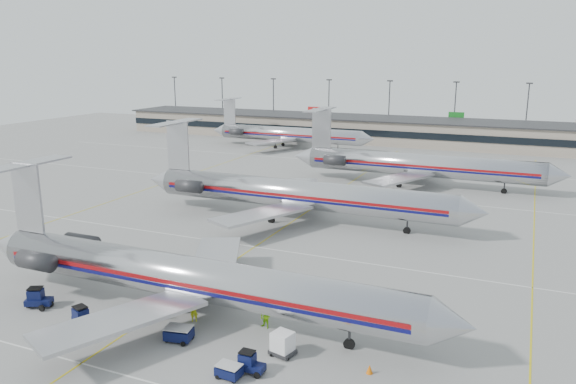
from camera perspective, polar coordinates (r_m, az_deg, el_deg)
The scene contains 18 objects.
ground at distance 58.02m, azimuth -7.89°, elevation -8.52°, with size 260.00×260.00×0.00m, color gray.
apron_markings at distance 66.17m, azimuth -3.38°, elevation -5.58°, with size 160.00×0.15×0.02m, color silver.
terminal at distance 147.60m, azimuth 12.27°, elevation 6.07°, with size 162.00×17.00×6.25m.
light_mast_row at distance 160.75m, azimuth 13.38°, elevation 8.55°, with size 163.60×0.40×15.28m.
jet_foreground at distance 49.15m, azimuth -10.56°, elevation -8.38°, with size 46.28×27.25×12.11m.
jet_second_row at distance 75.91m, azimuth 0.51°, elevation -0.13°, with size 48.76×28.71×12.76m.
jet_third_row at distance 98.75m, azimuth 12.81°, elevation 2.75°, with size 46.66×28.70×12.76m.
jet_back_row at distance 137.22m, azimuth -0.16°, elevation 5.92°, with size 42.45×26.11×11.61m.
tug_left at distance 55.33m, azimuth -24.10°, elevation -9.84°, with size 2.51×1.99×1.83m.
tug_center at distance 50.28m, azimuth -20.17°, elevation -11.88°, with size 2.41×1.77×1.76m.
tug_right at distance 41.32m, azimuth -3.97°, elevation -16.95°, with size 2.01×1.07×1.62m.
cart_inner at distance 46.05m, azimuth -11.03°, elevation -13.93°, with size 2.31×1.78×1.18m.
cart_outer at distance 41.00m, azimuth -6.02°, elevation -17.62°, with size 1.80×1.30×0.98m.
uld_container at distance 43.26m, azimuth -0.55°, elevation -15.14°, with size 2.02×1.81×1.82m.
belt_loader at distance 52.12m, azimuth -11.18°, elevation -10.49°, with size 4.89×2.75×2.50m.
ramp_worker_near at distance 48.76m, azimuth -9.52°, elevation -11.87°, with size 0.66×0.43×1.81m, color #CFE115.
ramp_worker_far at distance 47.09m, azimuth -2.31°, elevation -12.55°, with size 0.95×0.74×1.95m, color #93EC16.
cone_right at distance 41.75m, azimuth 8.29°, elevation -17.38°, with size 0.48×0.48×0.66m, color #DB6107.
Camera 1 is at (28.44, -45.66, 21.72)m, focal length 35.00 mm.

